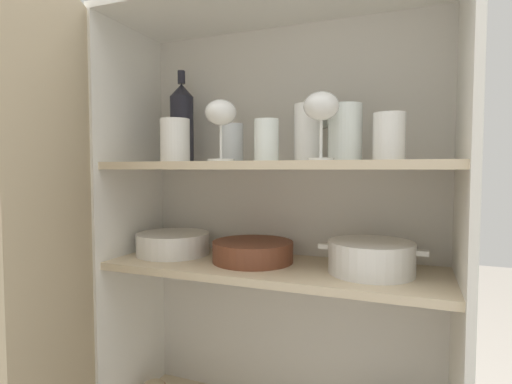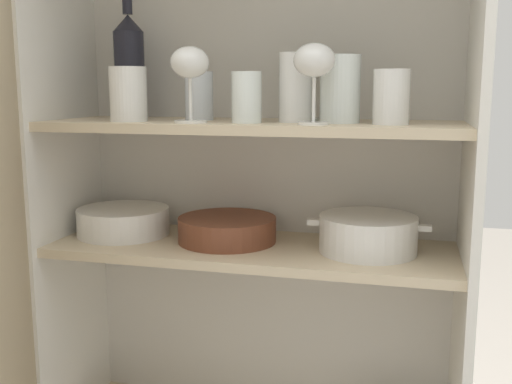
% 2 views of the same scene
% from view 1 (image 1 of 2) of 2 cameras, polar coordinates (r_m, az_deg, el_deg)
% --- Properties ---
extents(cupboard_back_panel, '(0.91, 0.02, 1.45)m').
position_cam_1_polar(cupboard_back_panel, '(1.22, 4.69, -11.53)').
color(cupboard_back_panel, silver).
rests_on(cupboard_back_panel, ground_plane).
extents(cupboard_side_left, '(0.02, 0.33, 1.45)m').
position_cam_1_polar(cupboard_side_left, '(1.29, -17.14, -10.83)').
color(cupboard_side_left, white).
rests_on(cupboard_side_left, ground_plane).
extents(cupboard_side_right, '(0.02, 0.33, 1.45)m').
position_cam_1_polar(cupboard_side_right, '(1.03, 27.27, -14.70)').
color(cupboard_side_right, white).
rests_on(cupboard_side_right, ground_plane).
extents(cupboard_top_panel, '(0.91, 0.33, 0.02)m').
position_cam_1_polar(cupboard_top_panel, '(1.12, 2.35, 25.42)').
color(cupboard_top_panel, white).
rests_on(cupboard_top_panel, cupboard_side_left).
extents(shelf_board_middle, '(0.88, 0.29, 0.02)m').
position_cam_1_polar(shelf_board_middle, '(1.07, 2.26, -10.89)').
color(shelf_board_middle, beige).
extents(shelf_board_upper, '(0.88, 0.29, 0.02)m').
position_cam_1_polar(shelf_board_upper, '(1.04, 2.29, 3.79)').
color(shelf_board_upper, beige).
extents(cupboard_door, '(0.23, 0.41, 1.45)m').
position_cam_1_polar(cupboard_door, '(0.97, -26.43, -15.75)').
color(cupboard_door, tan).
rests_on(cupboard_door, ground_plane).
extents(tumbler_glass_0, '(0.08, 0.08, 0.13)m').
position_cam_1_polar(tumbler_glass_0, '(0.98, 12.60, 8.25)').
color(tumbler_glass_0, white).
rests_on(tumbler_glass_0, shelf_board_upper).
extents(tumbler_glass_1, '(0.06, 0.06, 0.10)m').
position_cam_1_polar(tumbler_glass_1, '(0.98, 1.50, 7.39)').
color(tumbler_glass_1, white).
rests_on(tumbler_glass_1, shelf_board_upper).
extents(tumbler_glass_2, '(0.07, 0.07, 0.14)m').
position_cam_1_polar(tumbler_glass_2, '(1.00, 7.39, 8.37)').
color(tumbler_glass_2, white).
rests_on(tumbler_glass_2, shelf_board_upper).
extents(tumbler_glass_3, '(0.06, 0.06, 0.10)m').
position_cam_1_polar(tumbler_glass_3, '(1.10, -3.44, 6.99)').
color(tumbler_glass_3, white).
rests_on(tumbler_glass_3, shelf_board_upper).
extents(tumbler_glass_4, '(0.08, 0.08, 0.11)m').
position_cam_1_polar(tumbler_glass_4, '(1.09, -11.49, 7.22)').
color(tumbler_glass_4, white).
rests_on(tumbler_glass_4, shelf_board_upper).
extents(tumbler_glass_5, '(0.07, 0.07, 0.10)m').
position_cam_1_polar(tumbler_glass_5, '(0.94, 18.48, 7.49)').
color(tumbler_glass_5, white).
rests_on(tumbler_glass_5, shelf_board_upper).
extents(wine_glass_0, '(0.08, 0.08, 0.15)m').
position_cam_1_polar(wine_glass_0, '(0.92, 9.30, 11.63)').
color(wine_glass_0, white).
rests_on(wine_glass_0, shelf_board_upper).
extents(wine_glass_1, '(0.08, 0.08, 0.15)m').
position_cam_1_polar(wine_glass_1, '(1.00, -5.06, 10.77)').
color(wine_glass_1, white).
rests_on(wine_glass_1, shelf_board_upper).
extents(wine_glass_2, '(0.07, 0.07, 0.14)m').
position_cam_1_polar(wine_glass_2, '(1.09, 9.13, 9.70)').
color(wine_glass_2, white).
rests_on(wine_glass_2, shelf_board_upper).
extents(wine_bottle, '(0.07, 0.07, 0.27)m').
position_cam_1_polar(wine_bottle, '(1.23, -10.54, 9.69)').
color(wine_bottle, black).
rests_on(wine_bottle, shelf_board_upper).
extents(plate_stack_white, '(0.21, 0.21, 0.06)m').
position_cam_1_polar(plate_stack_white, '(1.22, -11.76, -7.20)').
color(plate_stack_white, white).
rests_on(plate_stack_white, shelf_board_middle).
extents(mixing_bowl_large, '(0.22, 0.22, 0.06)m').
position_cam_1_polar(mixing_bowl_large, '(1.10, -0.46, -8.33)').
color(mixing_bowl_large, brown).
rests_on(mixing_bowl_large, shelf_board_middle).
extents(casserole_dish, '(0.26, 0.20, 0.08)m').
position_cam_1_polar(casserole_dish, '(1.01, 16.12, -8.96)').
color(casserole_dish, silver).
rests_on(casserole_dish, shelf_board_middle).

